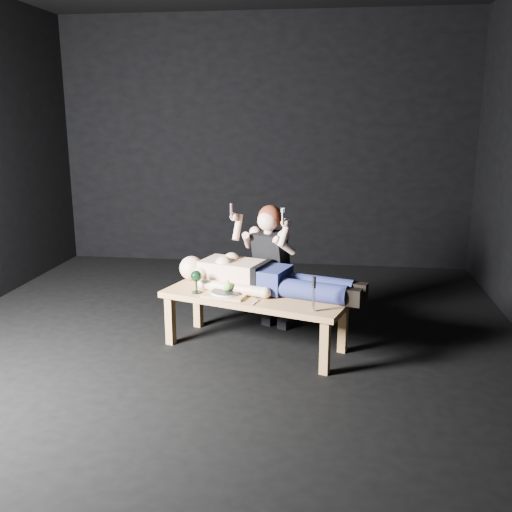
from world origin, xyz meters
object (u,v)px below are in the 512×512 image
(kneeling_woman, at_px, (275,265))
(carving_knife, at_px, (314,294))
(lying_man, at_px, (267,275))
(goblet, at_px, (196,282))
(table, at_px, (255,321))
(serving_tray, at_px, (226,294))

(kneeling_woman, height_order, carving_knife, kneeling_woman)
(lying_man, height_order, carving_knife, lying_man)
(lying_man, xyz_separation_m, goblet, (-0.55, -0.14, -0.04))
(table, xyz_separation_m, carving_knife, (0.47, -0.34, 0.35))
(goblet, distance_m, carving_knife, 0.99)
(lying_man, bearing_deg, carving_knife, -31.73)
(kneeling_woman, bearing_deg, lying_man, -68.30)
(lying_man, bearing_deg, serving_tray, -132.81)
(kneeling_woman, height_order, serving_tray, kneeling_woman)
(kneeling_woman, xyz_separation_m, carving_knife, (0.36, -0.81, 0.01))
(lying_man, xyz_separation_m, kneeling_woman, (0.03, 0.36, -0.02))
(kneeling_woman, height_order, goblet, kneeling_woman)
(kneeling_woman, xyz_separation_m, goblet, (-0.58, -0.50, -0.02))
(table, xyz_separation_m, goblet, (-0.47, -0.02, 0.32))
(serving_tray, bearing_deg, carving_knife, -21.52)
(lying_man, xyz_separation_m, carving_knife, (0.39, -0.45, -0.00))
(goblet, bearing_deg, table, 2.89)
(serving_tray, bearing_deg, goblet, 171.15)
(table, bearing_deg, goblet, -159.74)
(table, distance_m, lying_man, 0.38)
(goblet, xyz_separation_m, carving_knife, (0.94, -0.31, 0.04))
(kneeling_woman, distance_m, goblet, 0.76)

